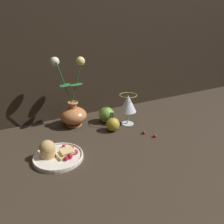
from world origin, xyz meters
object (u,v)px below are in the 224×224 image
plate_with_pastries (55,154)px  apple_beside_vase (113,124)px  vase (73,111)px  wine_glass (128,104)px  apple_near_glass (106,115)px

plate_with_pastries → apple_beside_vase: bearing=18.5°
apple_beside_vase → vase: bearing=134.3°
wine_glass → apple_beside_vase: 0.13m
plate_with_pastries → vase: bearing=57.5°
plate_with_pastries → wine_glass: (0.40, 0.13, 0.08)m
wine_glass → apple_beside_vase: size_ratio=2.00×
plate_with_pastries → apple_near_glass: size_ratio=2.05×
apple_near_glass → wine_glass: bearing=-40.9°
apple_beside_vase → apple_near_glass: size_ratio=0.84×
apple_near_glass → plate_with_pastries: bearing=-147.3°
plate_with_pastries → apple_near_glass: bearing=32.7°
wine_glass → apple_beside_vase: (-0.10, -0.03, -0.07)m
vase → plate_with_pastries: (-0.16, -0.24, -0.06)m
vase → apple_beside_vase: bearing=-45.7°
wine_glass → apple_near_glass: bearing=139.1°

